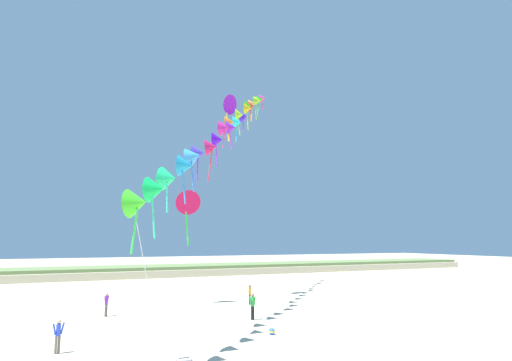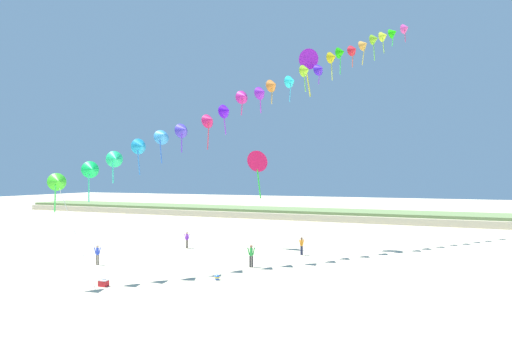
# 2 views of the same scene
# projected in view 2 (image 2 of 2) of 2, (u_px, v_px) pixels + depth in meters

# --- Properties ---
(ground_plane) EXTENTS (240.00, 240.00, 0.00)m
(ground_plane) POSITION_uv_depth(u_px,v_px,m) (125.00, 309.00, 20.56)
(ground_plane) COLOR beige
(dune_ridge) EXTENTS (120.00, 9.59, 1.47)m
(dune_ridge) POSITION_uv_depth(u_px,v_px,m) (323.00, 214.00, 65.12)
(dune_ridge) COLOR beige
(dune_ridge) RESTS_ON ground
(person_near_left) EXTENTS (0.38, 0.50, 1.59)m
(person_near_left) POSITION_uv_depth(u_px,v_px,m) (187.00, 239.00, 38.17)
(person_near_left) COLOR #726656
(person_near_left) RESTS_ON ground
(person_near_right) EXTENTS (0.53, 0.26, 1.55)m
(person_near_right) POSITION_uv_depth(u_px,v_px,m) (97.00, 253.00, 30.94)
(person_near_right) COLOR #726656
(person_near_right) RESTS_ON ground
(person_mid_center) EXTENTS (0.38, 0.49, 1.56)m
(person_mid_center) POSITION_uv_depth(u_px,v_px,m) (302.00, 245.00, 34.84)
(person_mid_center) COLOR #282D4C
(person_mid_center) RESTS_ON ground
(person_far_left) EXTENTS (0.58, 0.32, 1.70)m
(person_far_left) POSITION_uv_depth(u_px,v_px,m) (251.00, 254.00, 30.15)
(person_far_left) COLOR black
(person_far_left) RESTS_ON ground
(kite_banner_string) EXTENTS (20.61, 32.10, 24.47)m
(kite_banner_string) POSITION_uv_depth(u_px,v_px,m) (283.00, 82.00, 35.06)
(kite_banner_string) COLOR #3ED926
(large_kite_low_lead) EXTENTS (2.18, 1.39, 4.80)m
(large_kite_low_lead) POSITION_uv_depth(u_px,v_px,m) (259.00, 161.00, 38.53)
(large_kite_low_lead) COLOR #CA0F47
(large_kite_mid_trail) EXTENTS (2.25, 1.96, 4.67)m
(large_kite_mid_trail) POSITION_uv_depth(u_px,v_px,m) (308.00, 59.00, 38.90)
(large_kite_mid_trail) COLOR purple
(beach_cooler) EXTENTS (0.58, 0.41, 0.46)m
(beach_cooler) POSITION_uv_depth(u_px,v_px,m) (104.00, 283.00, 24.89)
(beach_cooler) COLOR red
(beach_cooler) RESTS_ON ground
(beach_ball) EXTENTS (0.36, 0.36, 0.36)m
(beach_ball) POSITION_uv_depth(u_px,v_px,m) (217.00, 277.00, 26.42)
(beach_ball) COLOR blue
(beach_ball) RESTS_ON ground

